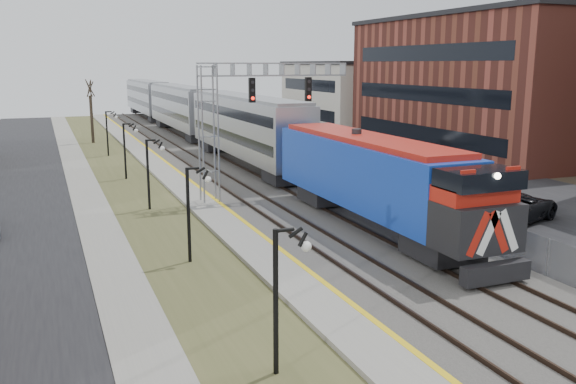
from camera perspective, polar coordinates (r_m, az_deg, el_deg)
street_west at (r=41.65m, az=-24.63°, el=-0.34°), size 7.00×120.00×0.04m
sidewalk at (r=41.64m, az=-18.46°, el=0.17°), size 2.00×120.00×0.08m
grass_median at (r=41.91m, az=-14.37°, el=0.47°), size 4.00×120.00×0.06m
platform at (r=42.37m, az=-10.36°, el=0.89°), size 2.00×120.00×0.24m
ballast_bed at (r=43.62m, az=-3.92°, el=1.35°), size 8.00×120.00×0.20m
parking_lot at (r=48.64m, az=9.66°, el=2.21°), size 16.00×120.00×0.04m
platform_edge at (r=42.53m, az=-9.21°, el=1.15°), size 0.24×120.00×0.01m
track_near at (r=43.03m, az=-6.45°, el=1.39°), size 1.58×120.00×0.15m
track_far at (r=44.07m, az=-2.07°, el=1.71°), size 1.58×120.00×0.15m
train at (r=62.92m, az=-8.40°, el=7.08°), size 3.00×85.85×5.33m
signal_gantry at (r=35.46m, az=-4.80°, el=7.85°), size 9.00×1.07×8.15m
lampposts at (r=25.38m, az=-9.43°, el=-2.09°), size 0.14×62.14×4.00m
fence at (r=44.96m, az=1.17°, el=2.59°), size 0.04×120.00×1.60m
buildings_east at (r=53.93m, az=25.06°, el=8.93°), size 16.00×76.00×15.00m
car_lot_c at (r=33.65m, az=20.34°, el=-1.32°), size 6.32×4.40×1.60m
car_lot_d at (r=33.24m, az=19.34°, el=-1.56°), size 5.31×3.89×1.43m
car_lot_e at (r=36.22m, az=13.07°, el=-0.06°), size 4.73×2.87×1.51m
car_lot_f at (r=44.93m, az=5.02°, el=2.41°), size 4.44×3.01×1.38m
car_lot_g at (r=56.38m, az=2.00°, el=4.40°), size 4.58×2.43×1.43m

